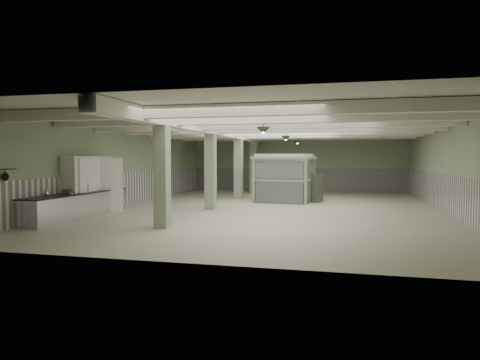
% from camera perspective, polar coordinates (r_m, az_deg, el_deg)
% --- Properties ---
extents(floor, '(20.00, 20.00, 0.00)m').
position_cam_1_polar(floor, '(18.66, 4.35, -3.78)').
color(floor, beige).
rests_on(floor, ground).
extents(ceiling, '(14.00, 20.00, 0.02)m').
position_cam_1_polar(ceiling, '(18.58, 4.40, 7.32)').
color(ceiling, white).
rests_on(ceiling, wall_back).
extents(wall_back, '(14.00, 0.02, 3.60)m').
position_cam_1_polar(wall_back, '(28.45, 7.57, 2.17)').
color(wall_back, '#9BAB89').
rests_on(wall_back, floor).
extents(wall_front, '(14.00, 0.02, 3.60)m').
position_cam_1_polar(wall_front, '(8.80, -5.98, 0.39)').
color(wall_front, '#9BAB89').
rests_on(wall_front, floor).
extents(wall_left, '(0.02, 20.00, 3.60)m').
position_cam_1_polar(wall_left, '(20.82, -15.02, 1.80)').
color(wall_left, '#9BAB89').
rests_on(wall_left, floor).
extents(wall_right, '(0.02, 20.00, 3.60)m').
position_cam_1_polar(wall_right, '(18.74, 26.02, 1.48)').
color(wall_right, '#9BAB89').
rests_on(wall_right, floor).
extents(wainscot_left, '(0.05, 19.90, 1.50)m').
position_cam_1_polar(wainscot_left, '(20.85, -14.92, -1.08)').
color(wainscot_left, white).
rests_on(wainscot_left, floor).
extents(wainscot_right, '(0.05, 19.90, 1.50)m').
position_cam_1_polar(wainscot_right, '(18.79, 25.87, -1.72)').
color(wainscot_right, white).
rests_on(wainscot_right, floor).
extents(wainscot_back, '(13.90, 0.05, 1.50)m').
position_cam_1_polar(wainscot_back, '(28.46, 7.55, 0.06)').
color(wainscot_back, white).
rests_on(wainscot_back, floor).
extents(girder, '(0.45, 19.90, 0.40)m').
position_cam_1_polar(girder, '(19.12, -3.07, 6.54)').
color(girder, white).
rests_on(girder, ceiling).
extents(beam_a, '(13.90, 0.35, 0.32)m').
position_cam_1_polar(beam_a, '(11.25, -1.73, 9.23)').
color(beam_a, white).
rests_on(beam_a, ceiling).
extents(beam_b, '(13.90, 0.35, 0.32)m').
position_cam_1_polar(beam_b, '(13.67, 1.05, 8.13)').
color(beam_b, white).
rests_on(beam_b, ceiling).
extents(beam_c, '(13.90, 0.35, 0.32)m').
position_cam_1_polar(beam_c, '(16.11, 2.98, 7.34)').
color(beam_c, white).
rests_on(beam_c, ceiling).
extents(beam_d, '(13.90, 0.35, 0.32)m').
position_cam_1_polar(beam_d, '(18.57, 4.40, 6.76)').
color(beam_d, white).
rests_on(beam_d, ceiling).
extents(beam_e, '(13.90, 0.35, 0.32)m').
position_cam_1_polar(beam_e, '(21.03, 5.48, 6.32)').
color(beam_e, white).
rests_on(beam_e, ceiling).
extents(beam_f, '(13.90, 0.35, 0.32)m').
position_cam_1_polar(beam_f, '(23.51, 6.33, 5.96)').
color(beam_f, white).
rests_on(beam_f, ceiling).
extents(beam_g, '(13.90, 0.35, 0.32)m').
position_cam_1_polar(beam_g, '(25.99, 7.02, 5.67)').
color(beam_g, white).
rests_on(beam_g, ceiling).
extents(column_a, '(0.42, 0.42, 3.60)m').
position_cam_1_polar(column_a, '(13.45, -10.36, 1.25)').
color(column_a, '#94A787').
rests_on(column_a, floor).
extents(column_b, '(0.42, 0.42, 3.60)m').
position_cam_1_polar(column_b, '(18.13, -3.96, 1.73)').
color(column_b, '#94A787').
rests_on(column_b, floor).
extents(column_c, '(0.42, 0.42, 3.60)m').
position_cam_1_polar(column_c, '(22.95, -0.21, 2.00)').
color(column_c, '#94A787').
rests_on(column_c, floor).
extents(column_d, '(0.42, 0.42, 3.60)m').
position_cam_1_polar(column_d, '(26.85, 1.81, 2.15)').
color(column_d, '#94A787').
rests_on(column_d, floor).
extents(hook_rail, '(0.02, 1.20, 0.02)m').
position_cam_1_polar(hook_rail, '(14.55, -29.20, 1.25)').
color(hook_rail, black).
rests_on(hook_rail, wall_left).
extents(pendant_front, '(0.44, 0.44, 0.22)m').
position_cam_1_polar(pendant_front, '(13.54, 3.13, 6.60)').
color(pendant_front, '#304031').
rests_on(pendant_front, ceiling).
extents(pendant_mid, '(0.44, 0.44, 0.22)m').
position_cam_1_polar(pendant_mid, '(18.97, 6.13, 5.56)').
color(pendant_mid, '#304031').
rests_on(pendant_mid, ceiling).
extents(pendant_back, '(0.44, 0.44, 0.22)m').
position_cam_1_polar(pendant_back, '(23.93, 7.67, 5.01)').
color(pendant_back, '#304031').
rests_on(pendant_back, ceiling).
extents(prep_counter, '(0.95, 5.47, 0.91)m').
position_cam_1_polar(prep_counter, '(16.86, -20.82, -3.11)').
color(prep_counter, silver).
rests_on(prep_counter, floor).
extents(pitcher_near, '(0.24, 0.26, 0.26)m').
position_cam_1_polar(pitcher_near, '(15.53, -24.43, -1.58)').
color(pitcher_near, silver).
rests_on(pitcher_near, prep_counter).
extents(pitcher_far, '(0.22, 0.25, 0.27)m').
position_cam_1_polar(pitcher_far, '(18.33, -17.91, -0.78)').
color(pitcher_far, silver).
rests_on(pitcher_far, prep_counter).
extents(veg_colander, '(0.45, 0.45, 0.21)m').
position_cam_1_polar(veg_colander, '(16.16, -22.02, -1.46)').
color(veg_colander, '#404045').
rests_on(veg_colander, prep_counter).
extents(orange_bowl, '(0.34, 0.34, 0.10)m').
position_cam_1_polar(orange_bowl, '(16.75, -21.11, -1.48)').
color(orange_bowl, '#B2B2B7').
rests_on(orange_bowl, prep_counter).
extents(skillet_far, '(0.03, 0.25, 0.25)m').
position_cam_1_polar(skillet_far, '(14.58, -28.82, 0.39)').
color(skillet_far, black).
rests_on(skillet_far, hook_rail).
extents(walkin_cooler, '(1.12, 2.50, 2.29)m').
position_cam_1_polar(walkin_cooler, '(17.54, -19.57, -0.61)').
color(walkin_cooler, white).
rests_on(walkin_cooler, floor).
extents(guard_booth, '(3.07, 2.70, 2.39)m').
position_cam_1_polar(guard_booth, '(21.48, 5.99, 1.32)').
color(guard_booth, '#8FA685').
rests_on(guard_booth, floor).
extents(filing_cabinet, '(0.66, 0.76, 1.36)m').
position_cam_1_polar(filing_cabinet, '(21.48, 10.15, -1.10)').
color(filing_cabinet, '#626554').
rests_on(filing_cabinet, floor).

